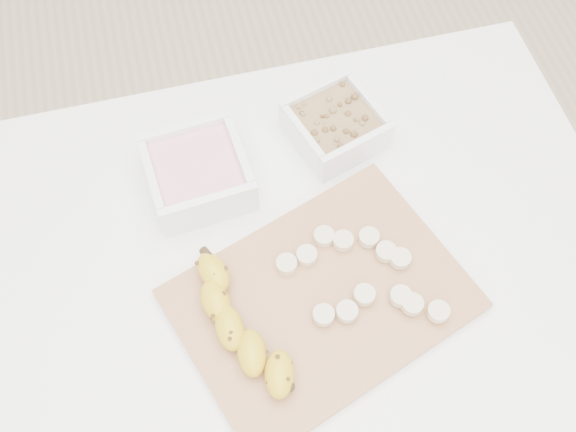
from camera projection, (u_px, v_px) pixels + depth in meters
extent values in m
plane|color=#C6AD89|center=(291.00, 379.00, 1.60)|extent=(3.50, 3.50, 0.00)
cube|color=white|center=(293.00, 258.00, 0.96)|extent=(1.00, 0.70, 0.04)
cylinder|color=white|center=(556.00, 424.00, 1.21)|extent=(0.05, 0.05, 0.71)
cylinder|color=white|center=(59.00, 257.00, 1.37)|extent=(0.05, 0.05, 0.71)
cylinder|color=white|center=(446.00, 171.00, 1.47)|extent=(0.05, 0.05, 0.71)
cube|color=white|center=(198.00, 173.00, 0.97)|extent=(0.16, 0.16, 0.07)
cube|color=pink|center=(198.00, 172.00, 0.96)|extent=(0.13, 0.13, 0.04)
cube|color=white|center=(335.00, 125.00, 1.01)|extent=(0.16, 0.16, 0.06)
cube|color=olive|center=(335.00, 124.00, 1.01)|extent=(0.14, 0.14, 0.04)
cube|color=#B87F50|center=(321.00, 299.00, 0.90)|extent=(0.46, 0.39, 0.01)
cylinder|color=beige|center=(287.00, 264.00, 0.91)|extent=(0.03, 0.03, 0.01)
cylinder|color=beige|center=(307.00, 255.00, 0.92)|extent=(0.03, 0.03, 0.01)
cylinder|color=beige|center=(324.00, 236.00, 0.93)|extent=(0.03, 0.03, 0.01)
cylinder|color=beige|center=(343.00, 241.00, 0.93)|extent=(0.03, 0.03, 0.01)
cylinder|color=beige|center=(369.00, 238.00, 0.93)|extent=(0.03, 0.03, 0.01)
cylinder|color=beige|center=(386.00, 252.00, 0.92)|extent=(0.03, 0.03, 0.01)
cylinder|color=beige|center=(400.00, 259.00, 0.91)|extent=(0.03, 0.03, 0.01)
cylinder|color=beige|center=(324.00, 315.00, 0.87)|extent=(0.03, 0.03, 0.01)
cylinder|color=beige|center=(347.00, 312.00, 0.87)|extent=(0.03, 0.03, 0.01)
cylinder|color=beige|center=(364.00, 295.00, 0.88)|extent=(0.03, 0.03, 0.01)
cylinder|color=beige|center=(401.00, 296.00, 0.88)|extent=(0.03, 0.03, 0.01)
cylinder|color=beige|center=(412.00, 304.00, 0.88)|extent=(0.03, 0.03, 0.01)
cylinder|color=beige|center=(438.00, 312.00, 0.87)|extent=(0.03, 0.03, 0.01)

